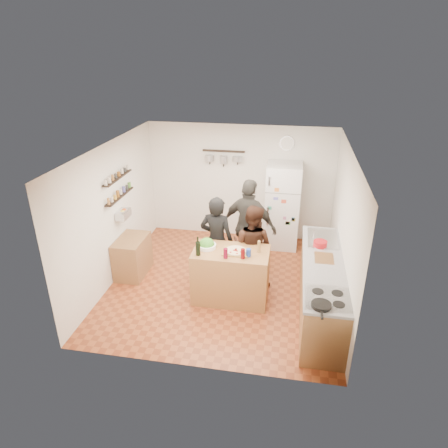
% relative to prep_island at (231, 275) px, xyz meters
% --- Properties ---
extents(room_shell, '(4.20, 4.20, 4.20)m').
position_rel_prep_island_xyz_m(room_shell, '(-0.21, 0.81, 0.79)').
color(room_shell, brown).
rests_on(room_shell, ground).
extents(prep_island, '(1.25, 0.72, 0.91)m').
position_rel_prep_island_xyz_m(prep_island, '(0.00, 0.00, 0.00)').
color(prep_island, '#9E683A').
rests_on(prep_island, floor).
extents(pizza_board, '(0.42, 0.34, 0.02)m').
position_rel_prep_island_xyz_m(pizza_board, '(0.08, -0.02, 0.47)').
color(pizza_board, olive).
rests_on(pizza_board, prep_island).
extents(pizza, '(0.34, 0.34, 0.02)m').
position_rel_prep_island_xyz_m(pizza, '(0.08, -0.02, 0.48)').
color(pizza, '#D3BD8B').
rests_on(pizza, pizza_board).
extents(salad_bowl, '(0.31, 0.31, 0.06)m').
position_rel_prep_island_xyz_m(salad_bowl, '(-0.42, 0.05, 0.49)').
color(salad_bowl, white).
rests_on(salad_bowl, prep_island).
extents(wine_bottle, '(0.08, 0.08, 0.23)m').
position_rel_prep_island_xyz_m(wine_bottle, '(-0.50, -0.22, 0.57)').
color(wine_bottle, black).
rests_on(wine_bottle, prep_island).
extents(wine_glass_near, '(0.07, 0.07, 0.17)m').
position_rel_prep_island_xyz_m(wine_glass_near, '(-0.05, -0.24, 0.54)').
color(wine_glass_near, '#5B071D').
rests_on(wine_glass_near, prep_island).
extents(wine_glass_far, '(0.07, 0.07, 0.17)m').
position_rel_prep_island_xyz_m(wine_glass_far, '(0.22, -0.20, 0.54)').
color(wine_glass_far, '#550709').
rests_on(wine_glass_far, prep_island).
extents(pepper_mill, '(0.05, 0.05, 0.17)m').
position_rel_prep_island_xyz_m(pepper_mill, '(0.45, 0.05, 0.54)').
color(pepper_mill, olive).
rests_on(pepper_mill, prep_island).
extents(salt_canister, '(0.08, 0.08, 0.13)m').
position_rel_prep_island_xyz_m(salt_canister, '(0.30, -0.12, 0.52)').
color(salt_canister, '#1B3995').
rests_on(salt_canister, prep_island).
extents(person_left, '(0.64, 0.46, 1.65)m').
position_rel_prep_island_xyz_m(person_left, '(-0.34, 0.49, 0.37)').
color(person_left, black).
rests_on(person_left, floor).
extents(person_center, '(0.88, 0.77, 1.53)m').
position_rel_prep_island_xyz_m(person_center, '(0.29, 0.51, 0.31)').
color(person_center, black).
rests_on(person_center, floor).
extents(person_back, '(1.15, 0.75, 1.82)m').
position_rel_prep_island_xyz_m(person_back, '(0.18, 1.00, 0.45)').
color(person_back, '#292825').
rests_on(person_back, floor).
extents(counter_run, '(0.63, 2.63, 0.90)m').
position_rel_prep_island_xyz_m(counter_run, '(1.49, -0.13, -0.01)').
color(counter_run, '#9E7042').
rests_on(counter_run, floor).
extents(stove_top, '(0.60, 0.62, 0.02)m').
position_rel_prep_island_xyz_m(stove_top, '(1.49, -1.08, 0.46)').
color(stove_top, white).
rests_on(stove_top, counter_run).
extents(skillet, '(0.26, 0.26, 0.05)m').
position_rel_prep_island_xyz_m(skillet, '(1.39, -1.30, 0.49)').
color(skillet, black).
rests_on(skillet, stove_top).
extents(sink, '(0.50, 0.80, 0.03)m').
position_rel_prep_island_xyz_m(sink, '(1.49, 0.72, 0.46)').
color(sink, silver).
rests_on(sink, counter_run).
extents(cutting_board, '(0.30, 0.40, 0.02)m').
position_rel_prep_island_xyz_m(cutting_board, '(1.49, 0.02, 0.46)').
color(cutting_board, brown).
rests_on(cutting_board, counter_run).
extents(red_bowl, '(0.23, 0.23, 0.10)m').
position_rel_prep_island_xyz_m(red_bowl, '(1.44, 0.41, 0.51)').
color(red_bowl, '#AB131A').
rests_on(red_bowl, counter_run).
extents(fridge, '(0.70, 0.68, 1.80)m').
position_rel_prep_island_xyz_m(fridge, '(0.74, 2.17, 0.45)').
color(fridge, white).
rests_on(fridge, floor).
extents(wall_clock, '(0.30, 0.03, 0.30)m').
position_rel_prep_island_xyz_m(wall_clock, '(0.74, 2.50, 1.69)').
color(wall_clock, silver).
rests_on(wall_clock, back_wall).
extents(spice_shelf_lower, '(0.12, 1.00, 0.02)m').
position_rel_prep_island_xyz_m(spice_shelf_lower, '(-2.14, 0.62, 1.04)').
color(spice_shelf_lower, black).
rests_on(spice_shelf_lower, left_wall).
extents(spice_shelf_upper, '(0.12, 1.00, 0.02)m').
position_rel_prep_island_xyz_m(spice_shelf_upper, '(-2.14, 0.62, 1.40)').
color(spice_shelf_upper, black).
rests_on(spice_shelf_upper, left_wall).
extents(produce_basket, '(0.18, 0.35, 0.14)m').
position_rel_prep_island_xyz_m(produce_basket, '(-2.11, 0.62, 0.69)').
color(produce_basket, silver).
rests_on(produce_basket, left_wall).
extents(side_table, '(0.50, 0.80, 0.73)m').
position_rel_prep_island_xyz_m(side_table, '(-1.95, 0.47, -0.09)').
color(side_table, olive).
rests_on(side_table, floor).
extents(pot_rack, '(0.90, 0.04, 0.04)m').
position_rel_prep_island_xyz_m(pot_rack, '(-0.56, 2.42, 1.49)').
color(pot_rack, black).
rests_on(pot_rack, back_wall).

